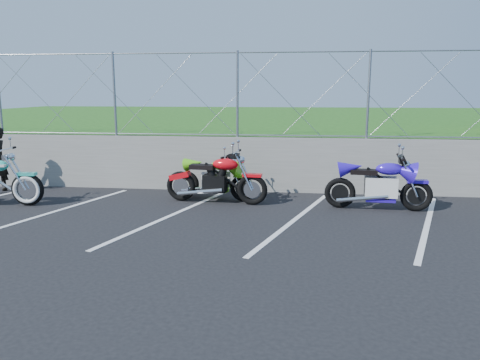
# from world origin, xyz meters

# --- Properties ---
(ground) EXTENTS (90.00, 90.00, 0.00)m
(ground) POSITION_xyz_m (0.00, 0.00, 0.00)
(ground) COLOR black
(ground) RESTS_ON ground
(retaining_wall) EXTENTS (30.00, 0.22, 1.30)m
(retaining_wall) POSITION_xyz_m (0.00, 3.50, 0.65)
(retaining_wall) COLOR slate
(retaining_wall) RESTS_ON ground
(grass_field) EXTENTS (30.00, 20.00, 1.30)m
(grass_field) POSITION_xyz_m (0.00, 13.50, 0.65)
(grass_field) COLOR #1E4E14
(grass_field) RESTS_ON ground
(chain_link_fence) EXTENTS (28.00, 0.03, 2.00)m
(chain_link_fence) POSITION_xyz_m (0.00, 3.50, 2.30)
(chain_link_fence) COLOR gray
(chain_link_fence) RESTS_ON retaining_wall
(parking_lines) EXTENTS (18.29, 4.31, 0.01)m
(parking_lines) POSITION_xyz_m (1.20, 1.00, 0.00)
(parking_lines) COLOR silver
(parking_lines) RESTS_ON ground
(naked_orange) EXTENTS (2.26, 0.76, 1.12)m
(naked_orange) POSITION_xyz_m (0.73, 2.17, 0.48)
(naked_orange) COLOR black
(naked_orange) RESTS_ON ground
(sportbike_green) EXTENTS (1.89, 0.75, 1.00)m
(sportbike_green) POSITION_xyz_m (0.62, 2.57, 0.43)
(sportbike_green) COLOR black
(sportbike_green) RESTS_ON ground
(sportbike_blue) EXTENTS (2.14, 0.76, 1.11)m
(sportbike_blue) POSITION_xyz_m (4.09, 1.99, 0.48)
(sportbike_blue) COLOR black
(sportbike_blue) RESTS_ON ground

